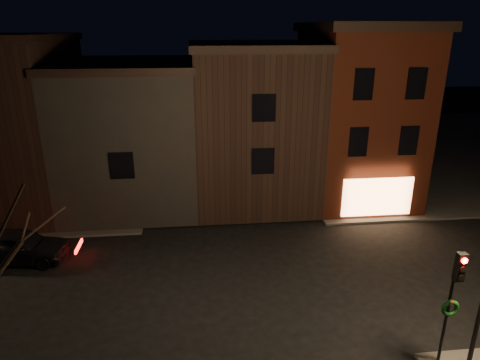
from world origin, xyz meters
name	(u,v)px	position (x,y,z in m)	size (l,w,h in m)	color
ground	(247,282)	(0.00, 0.00, 0.00)	(120.00, 120.00, 0.00)	black
sidewalk_far_right	(437,147)	(20.00, 20.00, 0.06)	(30.00, 30.00, 0.12)	#2D2B28
corner_building	(358,113)	(8.00, 9.47, 5.40)	(6.50, 8.50, 10.50)	#45170C
row_building_a	(251,121)	(1.50, 10.50, 4.83)	(7.30, 10.30, 9.40)	black
row_building_b	(134,131)	(-5.75, 10.50, 4.33)	(7.80, 10.30, 8.40)	black
row_building_c	(8,122)	(-13.00, 10.50, 5.08)	(7.30, 10.30, 9.90)	black
traffic_signal	(454,292)	(5.60, -5.51, 2.81)	(0.58, 0.38, 4.05)	black
parked_car_a	(17,246)	(-10.40, 2.89, 0.79)	(1.86, 4.61, 1.57)	black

